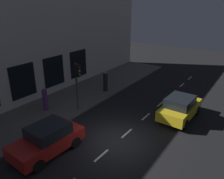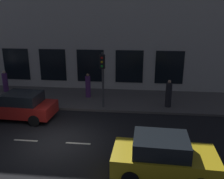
{
  "view_description": "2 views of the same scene",
  "coord_description": "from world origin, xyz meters",
  "px_view_note": "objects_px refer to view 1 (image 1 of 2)",
  "views": [
    {
      "loc": [
        -5.99,
        9.35,
        7.57
      ],
      "look_at": [
        2.44,
        -2.97,
        1.72
      ],
      "focal_mm": 36.22,
      "sensor_mm": 36.0,
      "label": 1
    },
    {
      "loc": [
        -10.09,
        -3.72,
        5.86
      ],
      "look_at": [
        2.82,
        -2.32,
        1.86
      ],
      "focal_mm": 39.12,
      "sensor_mm": 36.0,
      "label": 2
    }
  ],
  "objects_px": {
    "pedestrian_0": "(105,82)",
    "pedestrian_1": "(45,100)",
    "traffic_light": "(77,78)",
    "parked_car_0": "(48,139)",
    "parked_car_3": "(180,107)"
  },
  "relations": [
    {
      "from": "pedestrian_0",
      "to": "pedestrian_1",
      "type": "distance_m",
      "value": 5.69
    },
    {
      "from": "pedestrian_1",
      "to": "pedestrian_0",
      "type": "bearing_deg",
      "value": 54.96
    },
    {
      "from": "parked_car_0",
      "to": "pedestrian_0",
      "type": "height_order",
      "value": "pedestrian_0"
    },
    {
      "from": "traffic_light",
      "to": "pedestrian_0",
      "type": "distance_m",
      "value": 4.51
    },
    {
      "from": "pedestrian_1",
      "to": "traffic_light",
      "type": "bearing_deg",
      "value": 13.07
    },
    {
      "from": "traffic_light",
      "to": "parked_car_0",
      "type": "height_order",
      "value": "traffic_light"
    },
    {
      "from": "pedestrian_0",
      "to": "pedestrian_1",
      "type": "relative_size",
      "value": 1.03
    },
    {
      "from": "traffic_light",
      "to": "parked_car_3",
      "type": "relative_size",
      "value": 0.9
    },
    {
      "from": "parked_car_3",
      "to": "pedestrian_1",
      "type": "height_order",
      "value": "pedestrian_1"
    },
    {
      "from": "traffic_light",
      "to": "parked_car_3",
      "type": "bearing_deg",
      "value": -153.29
    },
    {
      "from": "parked_car_0",
      "to": "pedestrian_1",
      "type": "distance_m",
      "value": 4.98
    },
    {
      "from": "parked_car_0",
      "to": "pedestrian_1",
      "type": "height_order",
      "value": "pedestrian_1"
    },
    {
      "from": "traffic_light",
      "to": "parked_car_0",
      "type": "xyz_separation_m",
      "value": [
        -1.87,
        4.5,
        -1.8
      ]
    },
    {
      "from": "parked_car_0",
      "to": "parked_car_3",
      "type": "height_order",
      "value": "same"
    },
    {
      "from": "pedestrian_0",
      "to": "pedestrian_1",
      "type": "xyz_separation_m",
      "value": [
        1.36,
        5.53,
        -0.02
      ]
    }
  ]
}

